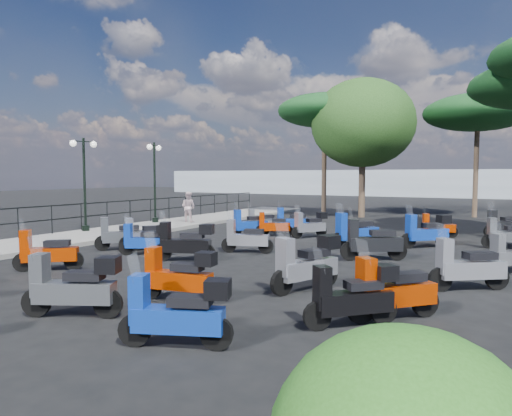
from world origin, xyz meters
The scene contains 34 objects.
ground centered at (0.00, 0.00, 0.00)m, with size 120.00×120.00×0.00m, color black.
sidewalk centered at (-6.50, 3.00, 0.07)m, with size 3.00×30.00×0.15m, color #63605E.
railing centered at (-7.80, 2.80, 0.90)m, with size 0.04×26.04×1.10m.
lamp_post_1 centered at (-7.46, 2.04, 2.28)m, with size 0.48×1.07×3.73m.
lamp_post_2 centered at (-7.33, 6.02, 2.31)m, with size 0.46×1.10×3.79m.
pedestrian_far centered at (-5.93, 6.78, 0.88)m, with size 0.71×0.55×1.46m, color #C9AAB0.
scooter_2 centered at (-3.38, -0.02, 0.47)m, with size 1.18×1.36×1.35m.
scooter_3 centered at (-2.01, -0.39, 0.46)m, with size 1.40×0.88×1.21m.
scooter_4 centered at (-1.64, 6.22, 0.44)m, with size 1.13×1.23×1.25m.
scooter_5 centered at (-1.46, 4.86, 0.47)m, with size 1.16×1.36×1.34m.
scooter_7 centered at (-2.57, -3.29, 0.46)m, with size 1.35×1.15×1.33m.
scooter_8 centered at (-2.63, 0.27, 0.47)m, with size 1.07×1.45×1.35m.
scooter_9 centered at (0.44, 1.42, 0.45)m, with size 1.59×0.72×1.30m.
scooter_10 centered at (-0.42, 6.62, 0.47)m, with size 1.39×1.13×1.35m.
scooter_11 centered at (-0.61, 5.28, 0.42)m, with size 1.38×0.84×1.20m.
scooter_12 centered at (1.16, -5.49, 0.52)m, with size 1.60×0.96×1.38m.
scooter_13 centered at (2.08, -3.86, 0.49)m, with size 1.62×0.60×1.30m.
scooter_14 centered at (-0.32, -0.60, 0.53)m, with size 1.69×0.85×1.40m.
scooter_15 centered at (3.04, 4.12, 0.52)m, with size 1.24×1.55×1.49m.
scooter_16 centered at (0.81, 5.62, 0.48)m, with size 0.99×1.42×1.27m.
scooter_17 centered at (3.56, -5.72, 0.49)m, with size 1.55×0.84×1.30m.
scooter_18 centered at (5.40, -3.67, 0.48)m, with size 1.24×1.25×1.28m.
scooter_19 centered at (3.87, -1.90, 0.55)m, with size 0.96×1.74×1.46m.
scooter_20 centered at (4.16, 2.09, 0.52)m, with size 1.67×1.10×1.49m.
scooter_21 centered at (5.12, 5.22, 0.54)m, with size 1.43×1.35×1.43m.
scooter_22 centered at (5.07, 8.02, 0.41)m, with size 1.40×0.76×1.18m.
scooter_24 centered at (5.87, -3.02, 0.48)m, with size 1.25×1.33×1.37m.
scooter_25 centered at (6.77, -0.28, 0.49)m, with size 1.49×1.14×1.40m.
scooter_27 centered at (7.43, 6.28, 0.45)m, with size 1.56×0.78×1.29m.
scooter_28 centered at (7.34, 9.45, 0.51)m, with size 1.44×1.19×1.36m.
broadleaf_tree centered at (0.08, 14.99, 5.31)m, with size 5.84×5.84×7.80m.
pine_0 centered at (5.70, 18.16, 5.90)m, with size 5.96×5.96×6.96m.
pine_2 centered at (-2.28, 15.16, 6.17)m, with size 5.57×5.57×7.17m.
distant_hills centered at (0.00, 45.00, 1.50)m, with size 70.00×8.00×3.00m, color gray.
Camera 1 is at (7.53, -10.55, 2.40)m, focal length 32.00 mm.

